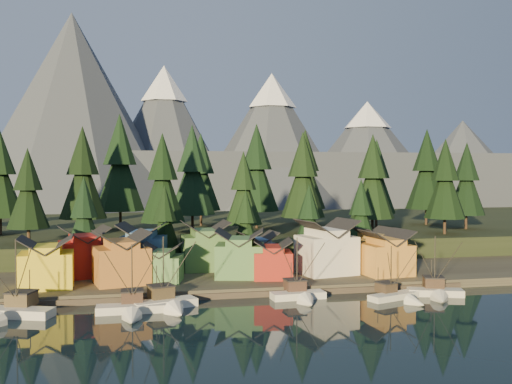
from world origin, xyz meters
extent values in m
plane|color=black|center=(0.00, 0.00, 0.00)|extent=(500.00, 500.00, 0.00)
cube|color=#352F26|center=(0.00, 40.00, 0.75)|extent=(400.00, 50.00, 1.50)
cube|color=black|center=(0.00, 90.00, 3.00)|extent=(420.00, 100.00, 6.00)
cube|color=#4F4338|center=(0.00, 16.50, 0.50)|extent=(80.00, 4.00, 1.00)
cube|color=#444957|center=(0.00, 240.00, 15.00)|extent=(560.00, 160.00, 30.00)
cone|color=#444957|center=(-45.00, 180.00, 45.00)|extent=(100.00, 100.00, 90.00)
cone|color=#444957|center=(-5.00, 198.00, 36.00)|extent=(80.00, 80.00, 72.00)
cone|color=white|center=(-5.00, 198.00, 63.36)|extent=(22.40, 22.40, 17.28)
cone|color=#444957|center=(45.00, 186.00, 34.00)|extent=(84.00, 84.00, 68.00)
cone|color=white|center=(45.00, 186.00, 59.84)|extent=(23.52, 23.52, 16.32)
cone|color=#444957|center=(100.00, 202.00, 29.00)|extent=(92.00, 92.00, 58.00)
cone|color=white|center=(100.00, 202.00, 51.04)|extent=(25.76, 25.76, 13.92)
cone|color=#444957|center=(160.00, 210.00, 25.00)|extent=(88.00, 88.00, 50.00)
cube|color=beige|center=(-35.21, 9.26, 0.39)|extent=(11.91, 6.93, 1.80)
cube|color=black|center=(-35.21, 9.26, -0.28)|extent=(12.20, 7.08, 0.39)
cube|color=brown|center=(-34.53, 11.24, 2.13)|extent=(4.50, 4.36, 2.02)
cube|color=#262424|center=(-34.53, 11.24, 3.26)|extent=(4.78, 4.65, 0.22)
cylinder|color=black|center=(-34.99, 9.92, 6.29)|extent=(0.20, 0.20, 10.10)
cylinder|color=black|center=(-33.75, 13.48, 3.70)|extent=(0.16, 0.16, 4.94)
cube|color=beige|center=(-18.32, 8.53, 0.35)|extent=(10.62, 3.06, 1.62)
cone|color=beige|center=(-18.31, 2.70, 0.35)|extent=(3.05, 3.63, 3.04)
cube|color=black|center=(-18.32, 8.53, -0.25)|extent=(10.88, 3.11, 0.35)
cube|color=#412D23|center=(-18.33, 10.47, 1.92)|extent=(3.25, 3.04, 1.82)
cube|color=#262424|center=(-18.33, 10.47, 2.94)|extent=(3.45, 3.25, 0.20)
cylinder|color=black|center=(-18.32, 9.18, 5.67)|extent=(0.18, 0.18, 9.11)
cylinder|color=black|center=(-18.33, 12.67, 3.34)|extent=(0.14, 0.14, 4.45)
cube|color=white|center=(-13.36, 10.45, 0.38)|extent=(10.39, 6.09, 1.76)
cone|color=white|center=(-11.75, 5.29, 0.38)|extent=(4.15, 4.20, 3.29)
cube|color=black|center=(-13.36, 10.45, -0.27)|extent=(10.64, 6.21, 0.38)
cube|color=#4B3D28|center=(-13.90, 12.17, 2.09)|extent=(4.34, 4.19, 1.98)
cube|color=#262424|center=(-13.90, 12.17, 3.18)|extent=(4.61, 4.47, 0.22)
cylinder|color=black|center=(-13.54, 11.02, 6.15)|extent=(0.20, 0.20, 9.88)
cylinder|color=black|center=(-14.51, 14.12, 3.62)|extent=(0.15, 0.15, 4.83)
cube|color=silver|center=(8.70, 12.35, 0.35)|extent=(9.21, 3.61, 1.61)
cone|color=silver|center=(9.02, 7.41, 0.35)|extent=(3.22, 3.27, 3.03)
cube|color=black|center=(8.70, 12.35, -0.25)|extent=(9.43, 3.67, 0.35)
cube|color=#4A3127|center=(8.59, 14.00, 1.92)|extent=(3.42, 3.23, 1.82)
cube|color=#262424|center=(8.59, 14.00, 2.93)|extent=(3.63, 3.45, 0.20)
cylinder|color=black|center=(8.66, 12.90, 5.65)|extent=(0.18, 0.18, 9.08)
cylinder|color=black|center=(8.47, 15.87, 3.33)|extent=(0.14, 0.14, 4.44)
cube|color=beige|center=(24.11, 8.76, 0.31)|extent=(9.59, 5.64, 1.39)
cone|color=beige|center=(25.86, 3.99, 0.31)|extent=(3.54, 3.87, 2.62)
cube|color=black|center=(24.11, 8.76, -0.22)|extent=(9.82, 5.76, 0.31)
cube|color=#453424|center=(23.53, 10.35, 1.66)|extent=(3.52, 3.41, 1.57)
cube|color=#262424|center=(23.53, 10.35, 2.53)|extent=(3.74, 3.64, 0.17)
cylinder|color=black|center=(23.92, 9.29, 4.88)|extent=(0.16, 0.16, 7.85)
cylinder|color=black|center=(22.87, 12.16, 2.88)|extent=(0.12, 0.12, 3.84)
cube|color=beige|center=(32.35, 9.91, 0.35)|extent=(9.65, 5.76, 1.61)
cone|color=beige|center=(30.75, 5.14, 0.35)|extent=(3.85, 3.92, 3.01)
cube|color=black|center=(32.35, 9.91, -0.25)|extent=(9.88, 5.88, 0.35)
cube|color=#412F23|center=(32.88, 11.50, 1.91)|extent=(4.01, 3.88, 1.81)
cube|color=#262424|center=(32.88, 11.50, 2.91)|extent=(4.26, 4.13, 0.20)
cylinder|color=black|center=(32.52, 10.44, 5.63)|extent=(0.18, 0.18, 9.04)
cylinder|color=black|center=(33.48, 13.30, 3.32)|extent=(0.14, 0.14, 4.42)
cube|color=yellow|center=(-32.72, 22.89, 4.49)|extent=(9.23, 8.22, 5.98)
cube|color=yellow|center=(-32.72, 22.89, 8.08)|extent=(5.31, 7.79, 1.22)
cube|color=#AA682B|center=(-20.31, 23.82, 4.73)|extent=(10.50, 9.75, 6.46)
cube|color=#AA682B|center=(-20.31, 23.82, 8.58)|extent=(6.54, 8.70, 1.26)
cube|color=#4D7841|center=(-13.24, 24.18, 3.82)|extent=(8.20, 7.84, 4.65)
cube|color=#4D7841|center=(-13.24, 24.18, 6.63)|extent=(5.11, 7.05, 0.98)
cube|color=#44713D|center=(1.23, 25.82, 4.59)|extent=(10.32, 9.56, 6.17)
cube|color=#44713D|center=(1.23, 25.82, 8.27)|extent=(6.46, 8.48, 1.23)
cube|color=maroon|center=(6.92, 23.49, 4.00)|extent=(8.02, 8.02, 4.99)
cube|color=maroon|center=(6.92, 23.49, 6.98)|extent=(4.89, 7.38, 0.98)
cube|color=silver|center=(18.19, 25.79, 5.17)|extent=(11.36, 10.11, 7.33)
cube|color=silver|center=(18.19, 25.79, 9.51)|extent=(6.93, 9.10, 1.40)
cube|color=#C68432|center=(28.97, 22.40, 4.43)|extent=(9.25, 8.30, 5.87)
cube|color=#C68432|center=(28.97, 22.40, 7.95)|extent=(5.42, 7.76, 1.20)
cube|color=maroon|center=(-27.32, 32.31, 4.82)|extent=(10.18, 9.49, 6.65)
cube|color=maroon|center=(-27.32, 32.31, 8.73)|extent=(6.41, 8.38, 1.20)
cube|color=#3D6490|center=(-16.68, 33.44, 5.02)|extent=(10.01, 9.57, 7.05)
cube|color=#3D6490|center=(-16.68, 33.44, 9.14)|extent=(6.14, 8.70, 1.22)
cube|color=#486F3C|center=(-4.17, 35.19, 4.92)|extent=(9.44, 8.13, 6.85)
cube|color=#486F3C|center=(-4.17, 35.19, 8.97)|extent=(5.33, 7.80, 1.28)
cube|color=#33507A|center=(5.97, 32.77, 4.15)|extent=(8.04, 6.84, 5.31)
cube|color=#33507A|center=(5.97, 32.77, 7.32)|extent=(4.66, 6.41, 1.06)
cube|color=beige|center=(20.60, 31.21, 4.65)|extent=(9.20, 8.47, 6.29)
cube|color=beige|center=(20.60, 31.21, 8.35)|extent=(5.59, 7.71, 1.14)
cube|color=olive|center=(31.00, 32.64, 4.39)|extent=(8.25, 7.90, 5.78)
cube|color=olive|center=(31.00, 32.64, 7.77)|extent=(5.08, 7.16, 1.00)
cylinder|color=#332319|center=(-50.00, 68.00, 8.28)|extent=(0.70, 0.70, 4.56)
cone|color=black|center=(-50.00, 68.00, 18.16)|extent=(11.15, 11.15, 15.71)
cylinder|color=#332319|center=(-40.00, 48.00, 7.78)|extent=(0.70, 0.70, 3.56)
cone|color=black|center=(-40.00, 48.00, 15.49)|extent=(8.69, 8.69, 12.25)
cone|color=black|center=(-40.00, 48.00, 21.81)|extent=(5.93, 5.93, 8.89)
cylinder|color=#332319|center=(-30.00, 60.00, 8.28)|extent=(0.70, 0.70, 4.55)
cone|color=black|center=(-30.00, 60.00, 18.14)|extent=(11.13, 11.13, 15.68)
cone|color=black|center=(-30.00, 60.00, 26.24)|extent=(7.59, 7.59, 11.38)
cylinder|color=#332319|center=(-22.00, 75.00, 8.68)|extent=(0.70, 0.70, 5.35)
cone|color=black|center=(-22.00, 75.00, 20.27)|extent=(13.08, 13.08, 18.43)
cone|color=black|center=(-22.00, 75.00, 29.78)|extent=(8.92, 8.92, 13.38)
cylinder|color=#332319|center=(-12.00, 50.00, 8.10)|extent=(0.70, 0.70, 4.20)
cone|color=black|center=(-12.00, 50.00, 17.21)|extent=(10.27, 10.27, 14.48)
cone|color=black|center=(-12.00, 50.00, 24.68)|extent=(7.00, 7.00, 10.51)
cylinder|color=#332319|center=(-4.00, 65.00, 8.38)|extent=(0.70, 0.70, 4.76)
cone|color=black|center=(-4.00, 65.00, 18.69)|extent=(11.63, 11.63, 16.39)
cone|color=black|center=(-4.00, 65.00, 27.15)|extent=(7.93, 7.93, 11.89)
cylinder|color=#332319|center=(6.00, 48.00, 7.75)|extent=(0.70, 0.70, 3.50)
cone|color=black|center=(6.00, 48.00, 15.32)|extent=(8.54, 8.54, 12.04)
cone|color=black|center=(6.00, 48.00, 21.54)|extent=(5.83, 5.83, 8.74)
cylinder|color=#332319|center=(14.00, 72.00, 8.48)|extent=(0.70, 0.70, 4.96)
cone|color=black|center=(14.00, 72.00, 19.23)|extent=(12.12, 12.12, 17.08)
cone|color=black|center=(14.00, 72.00, 28.04)|extent=(8.27, 8.27, 12.40)
cylinder|color=#332319|center=(22.00, 55.00, 8.20)|extent=(0.70, 0.70, 4.40)
cone|color=black|center=(22.00, 55.00, 17.72)|extent=(10.75, 10.75, 15.14)
cone|color=black|center=(22.00, 55.00, 25.54)|extent=(7.33, 7.33, 10.99)
cylinder|color=#332319|center=(30.00, 80.00, 8.42)|extent=(0.70, 0.70, 4.83)
cone|color=black|center=(30.00, 80.00, 18.89)|extent=(11.81, 11.81, 16.64)
cone|color=black|center=(30.00, 80.00, 27.48)|extent=(8.05, 8.05, 12.08)
cylinder|color=#332319|center=(38.00, 50.00, 8.14)|extent=(0.70, 0.70, 4.28)
cone|color=black|center=(38.00, 50.00, 17.40)|extent=(10.45, 10.45, 14.73)
cone|color=black|center=(38.00, 50.00, 25.00)|extent=(7.13, 7.13, 10.69)
cylinder|color=#332319|center=(46.00, 66.00, 8.11)|extent=(0.70, 0.70, 4.23)
cone|color=black|center=(46.00, 66.00, 17.27)|extent=(10.33, 10.33, 14.56)
cone|color=black|center=(46.00, 66.00, 24.79)|extent=(7.05, 7.05, 10.57)
cylinder|color=#332319|center=(56.00, 48.00, 8.05)|extent=(0.70, 0.70, 4.10)
cone|color=black|center=(56.00, 48.00, 16.93)|extent=(10.01, 10.01, 14.11)
cone|color=black|center=(56.00, 48.00, 24.21)|extent=(6.83, 6.83, 10.24)
cylinder|color=#332319|center=(64.00, 72.00, 8.42)|extent=(0.70, 0.70, 4.85)
cone|color=black|center=(64.00, 72.00, 18.93)|extent=(11.85, 11.85, 16.70)
cone|color=black|center=(64.00, 72.00, 27.55)|extent=(8.08, 8.08, 12.12)
cylinder|color=#332319|center=(0.00, 82.00, 8.30)|extent=(0.70, 0.70, 4.61)
cone|color=black|center=(0.00, 82.00, 18.28)|extent=(11.26, 11.26, 15.86)
cone|color=black|center=(0.00, 82.00, 26.47)|extent=(7.68, 7.68, 11.51)
cylinder|color=#332319|center=(68.00, 58.00, 8.03)|extent=(0.70, 0.70, 4.05)
cone|color=black|center=(68.00, 58.00, 16.81)|extent=(9.91, 9.91, 13.96)
cone|color=black|center=(68.00, 58.00, 24.02)|extent=(6.76, 6.76, 10.13)
cylinder|color=#332319|center=(-28.00, 40.00, 3.15)|extent=(0.70, 0.70, 3.31)
cone|color=black|center=(-28.00, 40.00, 10.32)|extent=(8.09, 8.09, 11.40)
cone|color=black|center=(-28.00, 40.00, 16.21)|extent=(5.52, 5.52, 8.27)
cylinder|color=#332319|center=(-12.00, 40.00, 3.00)|extent=(0.70, 0.70, 2.99)
cone|color=black|center=(-12.00, 40.00, 9.47)|extent=(7.31, 7.31, 10.30)
cone|color=black|center=(-12.00, 40.00, 14.79)|extent=(4.98, 4.98, 7.48)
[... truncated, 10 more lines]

